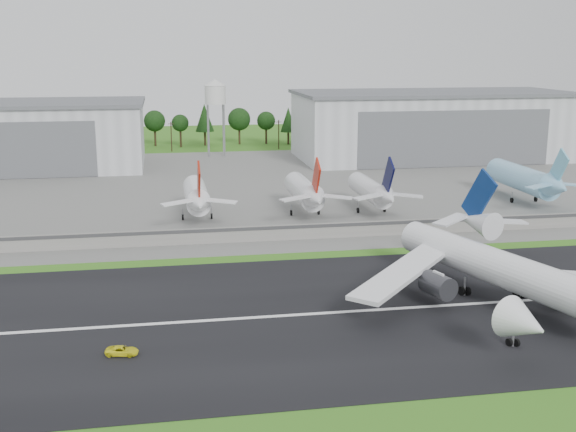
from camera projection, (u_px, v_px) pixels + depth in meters
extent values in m
plane|color=#376B19|center=(350.00, 337.00, 104.45)|extent=(600.00, 600.00, 0.00)
cube|color=black|center=(334.00, 313.00, 114.03)|extent=(320.00, 60.00, 0.10)
cube|color=white|center=(334.00, 312.00, 114.02)|extent=(220.00, 1.00, 0.02)
cube|color=slate|center=(250.00, 186.00, 219.56)|extent=(320.00, 150.00, 0.10)
cube|color=gray|center=(286.00, 233.00, 156.82)|extent=(240.00, 0.50, 3.50)
cube|color=#38383A|center=(286.00, 227.00, 156.25)|extent=(240.00, 0.12, 0.70)
cube|color=silver|center=(1.00, 138.00, 246.81)|extent=(95.00, 42.00, 22.00)
cube|color=silver|center=(432.00, 127.00, 272.61)|extent=(100.00, 45.00, 24.00)
cube|color=#595B60|center=(433.00, 93.00, 269.75)|extent=(102.00, 47.00, 1.20)
cube|color=#595B60|center=(455.00, 139.00, 251.32)|extent=(70.00, 0.30, 19.68)
cylinder|color=#99999E|center=(209.00, 131.00, 275.44)|extent=(0.50, 0.50, 20.00)
cylinder|color=#99999E|center=(223.00, 129.00, 282.20)|extent=(0.50, 0.50, 20.00)
cylinder|color=silver|center=(215.00, 95.00, 275.76)|extent=(8.00, 8.00, 7.00)
cone|color=silver|center=(215.00, 82.00, 274.69)|extent=(8.40, 8.40, 2.40)
cylinder|color=white|center=(496.00, 267.00, 117.19)|extent=(18.76, 43.71, 5.80)
cone|color=white|center=(525.00, 324.00, 93.05)|extent=(7.34, 7.47, 5.80)
cone|color=white|center=(477.00, 222.00, 142.50)|extent=(7.96, 10.24, 5.51)
cube|color=navy|center=(479.00, 196.00, 140.81)|extent=(3.35, 9.25, 11.13)
cylinder|color=#333338|center=(561.00, 290.00, 113.13)|extent=(5.28, 6.39, 3.80)
cube|color=white|center=(504.00, 221.00, 141.28)|extent=(9.03, 3.28, 0.98)
cube|color=white|center=(403.00, 272.00, 117.36)|extent=(23.53, 23.81, 2.65)
cylinder|color=#333338|center=(438.00, 285.00, 115.57)|extent=(5.28, 6.39, 3.80)
cube|color=white|center=(452.00, 220.00, 142.57)|extent=(9.19, 7.83, 0.98)
cube|color=#99999E|center=(498.00, 301.00, 114.35)|extent=(18.56, 31.62, 3.20)
cylinder|color=black|center=(464.00, 291.00, 121.87)|extent=(0.83, 1.55, 1.50)
imported|color=yellow|center=(122.00, 351.00, 98.13)|extent=(4.75, 2.84, 1.24)
cylinder|color=white|center=(196.00, 195.00, 176.85)|extent=(5.67, 24.00, 5.67)
cone|color=white|center=(200.00, 204.00, 161.76)|extent=(5.39, 7.00, 5.39)
cube|color=maroon|center=(199.00, 182.00, 161.15)|extent=(0.45, 8.59, 10.02)
cylinder|color=#99999E|center=(183.00, 214.00, 175.33)|extent=(0.32, 0.32, 3.00)
cylinder|color=#99999E|center=(212.00, 213.00, 176.51)|extent=(0.32, 0.32, 3.00)
cylinder|color=black|center=(183.00, 217.00, 175.49)|extent=(0.40, 1.40, 1.40)
cylinder|color=silver|center=(303.00, 191.00, 181.35)|extent=(5.77, 24.00, 5.77)
cone|color=silver|center=(316.00, 199.00, 166.25)|extent=(5.48, 7.00, 5.48)
cube|color=#B01C0D|center=(316.00, 178.00, 165.64)|extent=(0.45, 8.59, 10.02)
cylinder|color=#99999E|center=(291.00, 210.00, 179.84)|extent=(0.32, 0.32, 3.00)
cylinder|color=#99999E|center=(319.00, 209.00, 181.01)|extent=(0.32, 0.32, 3.00)
cylinder|color=black|center=(291.00, 213.00, 180.00)|extent=(0.40, 1.40, 1.40)
cylinder|color=silver|center=(370.00, 190.00, 184.31)|extent=(5.21, 24.00, 5.21)
cone|color=silver|center=(388.00, 198.00, 169.21)|extent=(4.95, 7.00, 4.95)
cube|color=black|center=(388.00, 177.00, 168.60)|extent=(0.45, 8.59, 10.02)
cylinder|color=#99999E|center=(358.00, 208.00, 182.73)|extent=(0.32, 0.32, 3.00)
cylinder|color=#99999E|center=(385.00, 206.00, 183.91)|extent=(0.32, 0.32, 3.00)
cylinder|color=black|center=(358.00, 210.00, 182.89)|extent=(0.40, 1.40, 1.40)
cylinder|color=#85C2E6|center=(522.00, 178.00, 196.40)|extent=(6.65, 30.00, 6.65)
cone|color=#85C2E6|center=(558.00, 187.00, 178.42)|extent=(6.31, 7.00, 6.31)
cube|color=#68B5D5|center=(559.00, 168.00, 177.81)|extent=(0.45, 8.59, 10.02)
cylinder|color=#99999E|center=(512.00, 198.00, 194.99)|extent=(0.32, 0.32, 3.00)
cylinder|color=#99999E|center=(536.00, 197.00, 196.16)|extent=(0.32, 0.32, 3.00)
cylinder|color=black|center=(512.00, 200.00, 195.14)|extent=(0.40, 1.40, 1.40)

